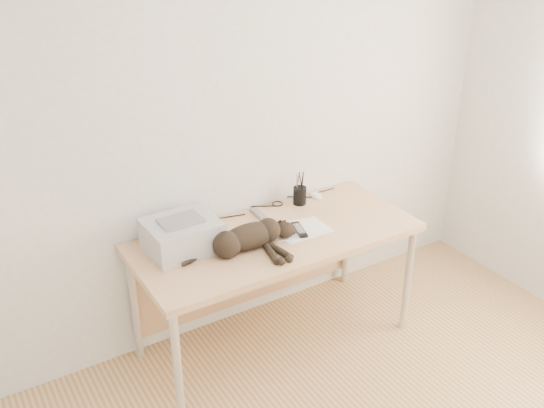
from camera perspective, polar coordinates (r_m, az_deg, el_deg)
wall_back at (r=3.41m, az=-2.78°, el=7.91°), size 3.50×0.00×3.50m
desk at (r=3.49m, az=-0.35°, el=-4.18°), size 1.60×0.70×0.74m
printer at (r=3.22m, az=-8.47°, el=-2.89°), size 0.38×0.32×0.17m
papers at (r=3.40m, az=2.57°, el=-2.42°), size 0.35×0.27×0.01m
cat at (r=3.18m, az=-2.42°, el=-3.32°), size 0.65×0.30×0.15m
mug at (r=3.42m, az=-6.74°, el=-1.69°), size 0.12×0.12×0.08m
pen_cup at (r=3.67m, az=2.63°, el=0.83°), size 0.08×0.08×0.20m
remote_grey at (r=3.54m, az=-1.20°, el=-1.03°), size 0.06×0.17×0.02m
remote_black at (r=3.38m, az=2.57°, el=-2.46°), size 0.09×0.18×0.02m
mouse at (r=3.79m, az=4.16°, el=0.97°), size 0.09×0.13×0.04m
cable_tangle at (r=3.59m, az=-2.21°, el=-0.71°), size 1.36×0.07×0.01m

